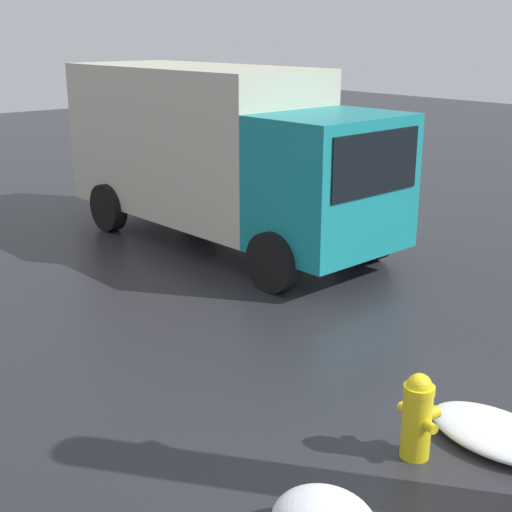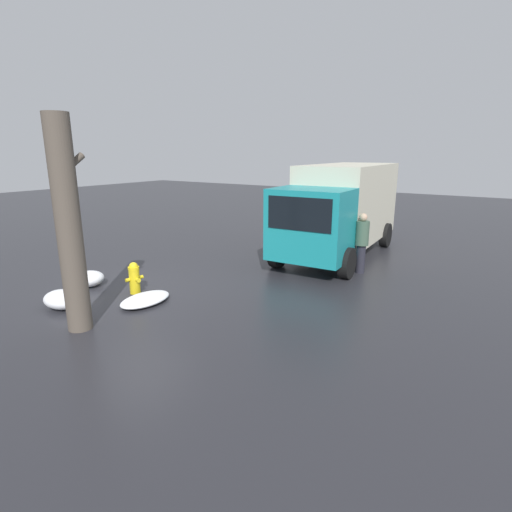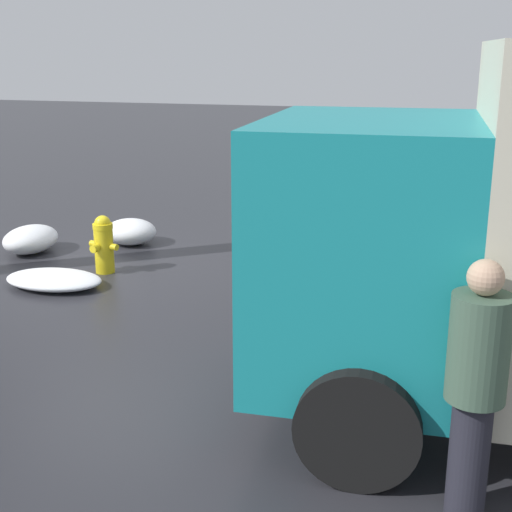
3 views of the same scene
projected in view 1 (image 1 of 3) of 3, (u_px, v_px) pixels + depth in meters
name	position (u px, v px, depth m)	size (l,w,h in m)	color
ground_plane	(414.00, 456.00, 6.42)	(60.00, 60.00, 0.00)	#28282D
fire_hydrant	(417.00, 415.00, 6.29)	(0.47, 0.38, 0.81)	yellow
delivery_truck	(218.00, 149.00, 12.51)	(6.82, 2.71, 3.07)	teal
pedestrian	(343.00, 194.00, 12.26)	(0.39, 0.39, 1.78)	#23232D
snow_pile_by_tree	(496.00, 433.00, 6.60)	(1.33, 0.83, 0.19)	white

